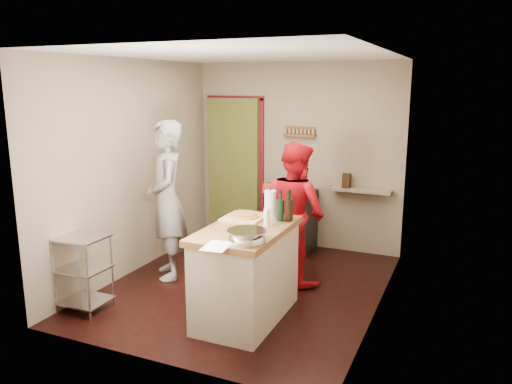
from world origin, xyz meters
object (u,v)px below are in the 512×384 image
island (247,271)px  person_red (295,212)px  stove (291,220)px  person_stripe (167,200)px  wire_shelving (83,269)px

island → person_red: 1.20m
stove → person_stripe: person_stripe is taller
stove → wire_shelving: (-1.33, -2.62, -0.01)m
island → person_stripe: size_ratio=0.74×
wire_shelving → person_stripe: (0.28, 1.14, 0.51)m
stove → wire_shelving: bearing=-116.9°
person_red → wire_shelving: bearing=75.3°
stove → person_stripe: bearing=-125.3°
stove → wire_shelving: stove is taller
island → person_stripe: bearing=154.5°
wire_shelving → person_red: 2.42m
stove → island: size_ratio=0.71×
wire_shelving → person_stripe: bearing=76.2°
wire_shelving → person_red: bearing=43.9°
stove → person_red: (0.39, -0.97, 0.38)m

